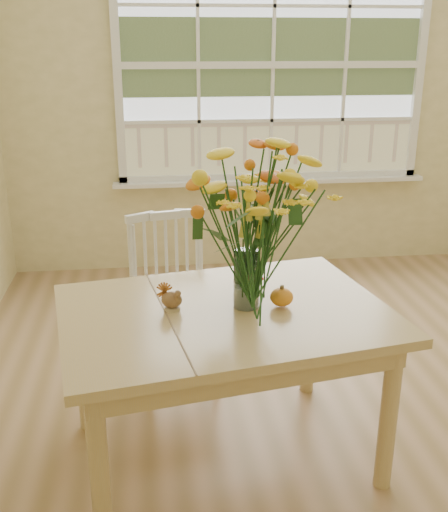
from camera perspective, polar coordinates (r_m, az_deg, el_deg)
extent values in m
cube|color=#99784A|center=(3.01, 12.55, -15.38)|extent=(4.00, 4.50, 0.01)
cube|color=#CFC384|center=(4.66, 4.53, 15.25)|extent=(4.00, 0.02, 2.70)
cube|color=silver|center=(4.64, 4.63, 17.70)|extent=(2.20, 0.00, 1.60)
cube|color=white|center=(4.69, 4.48, 7.12)|extent=(2.42, 0.12, 0.03)
cube|color=tan|center=(2.41, 0.06, -5.54)|extent=(1.43, 1.13, 0.04)
cube|color=tan|center=(2.44, 0.06, -7.03)|extent=(1.29, 0.99, 0.10)
cylinder|color=tan|center=(2.20, -11.78, -19.45)|extent=(0.07, 0.07, 0.65)
cylinder|color=tan|center=(2.82, -13.29, -10.09)|extent=(0.07, 0.07, 0.65)
cylinder|color=tan|center=(2.50, 15.41, -14.48)|extent=(0.07, 0.07, 0.65)
cylinder|color=tan|center=(3.06, 8.11, -7.26)|extent=(0.07, 0.07, 0.65)
cube|color=white|center=(3.07, -4.69, -5.17)|extent=(0.47, 0.46, 0.05)
cube|color=white|center=(3.12, -5.50, -0.19)|extent=(0.41, 0.12, 0.46)
cylinder|color=white|center=(3.01, -6.83, -10.42)|extent=(0.03, 0.03, 0.39)
cylinder|color=white|center=(3.27, -7.91, -7.94)|extent=(0.03, 0.03, 0.39)
cylinder|color=white|center=(3.08, -1.04, -9.57)|extent=(0.03, 0.03, 0.39)
cylinder|color=white|center=(3.33, -2.57, -7.22)|extent=(0.03, 0.03, 0.39)
cylinder|color=white|center=(2.39, 2.16, -2.22)|extent=(0.10, 0.10, 0.24)
ellipsoid|color=orange|center=(2.43, 5.51, -4.00)|extent=(0.09, 0.09, 0.07)
cylinder|color=#CCB78C|center=(2.41, -4.97, -4.97)|extent=(0.07, 0.07, 0.01)
ellipsoid|color=brown|center=(2.39, -5.00, -4.17)|extent=(0.09, 0.08, 0.07)
ellipsoid|color=#38160F|center=(2.58, 1.90, -2.37)|extent=(0.09, 0.09, 0.08)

